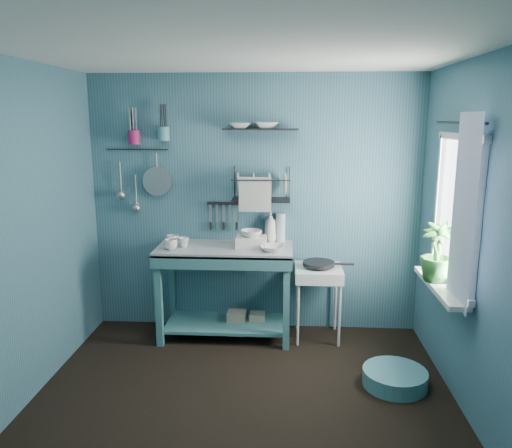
# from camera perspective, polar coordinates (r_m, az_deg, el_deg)

# --- Properties ---
(floor) EXTENTS (3.20, 3.20, 0.00)m
(floor) POSITION_cam_1_polar(r_m,az_deg,el_deg) (3.91, -1.61, -20.20)
(floor) COLOR black
(floor) RESTS_ON ground
(ceiling) EXTENTS (3.20, 3.20, 0.00)m
(ceiling) POSITION_cam_1_polar(r_m,az_deg,el_deg) (3.33, -1.87, 19.19)
(ceiling) COLOR silver
(ceiling) RESTS_ON ground
(wall_back) EXTENTS (3.20, 0.00, 3.20)m
(wall_back) POSITION_cam_1_polar(r_m,az_deg,el_deg) (4.87, -0.11, 2.17)
(wall_back) COLOR #345D6C
(wall_back) RESTS_ON ground
(wall_front) EXTENTS (3.20, 0.00, 3.20)m
(wall_front) POSITION_cam_1_polar(r_m,az_deg,el_deg) (2.00, -5.77, -12.66)
(wall_front) COLOR #345D6C
(wall_front) RESTS_ON ground
(wall_left) EXTENTS (0.00, 3.00, 3.00)m
(wall_left) POSITION_cam_1_polar(r_m,az_deg,el_deg) (3.90, -25.88, -1.56)
(wall_left) COLOR #345D6C
(wall_left) RESTS_ON ground
(wall_right) EXTENTS (0.00, 3.00, 3.00)m
(wall_right) POSITION_cam_1_polar(r_m,az_deg,el_deg) (3.63, 24.30, -2.33)
(wall_right) COLOR #345D6C
(wall_right) RESTS_ON ground
(work_counter) EXTENTS (1.37, 0.88, 0.90)m
(work_counter) POSITION_cam_1_polar(r_m,az_deg,el_deg) (4.85, -3.49, -7.68)
(work_counter) COLOR #366E72
(work_counter) RESTS_ON floor
(mug_left) EXTENTS (0.12, 0.12, 0.10)m
(mug_left) POSITION_cam_1_polar(r_m,az_deg,el_deg) (4.64, -9.71, -2.32)
(mug_left) COLOR silver
(mug_left) RESTS_ON work_counter
(mug_mid) EXTENTS (0.14, 0.14, 0.09)m
(mug_mid) POSITION_cam_1_polar(r_m,az_deg,el_deg) (4.71, -8.25, -2.07)
(mug_mid) COLOR silver
(mug_mid) RESTS_ON work_counter
(mug_right) EXTENTS (0.17, 0.17, 0.10)m
(mug_right) POSITION_cam_1_polar(r_m,az_deg,el_deg) (4.79, -9.51, -1.85)
(mug_right) COLOR silver
(mug_right) RESTS_ON work_counter
(wash_tub) EXTENTS (0.28, 0.22, 0.10)m
(wash_tub) POSITION_cam_1_polar(r_m,az_deg,el_deg) (4.66, -0.54, -2.05)
(wash_tub) COLOR silver
(wash_tub) RESTS_ON work_counter
(tub_bowl) EXTENTS (0.20, 0.19, 0.06)m
(tub_bowl) POSITION_cam_1_polar(r_m,az_deg,el_deg) (4.64, -0.54, -1.09)
(tub_bowl) COLOR silver
(tub_bowl) RESTS_ON wash_tub
(soap_bottle) EXTENTS (0.11, 0.12, 0.30)m
(soap_bottle) POSITION_cam_1_polar(r_m,az_deg,el_deg) (4.85, 1.65, -0.31)
(soap_bottle) COLOR silver
(soap_bottle) RESTS_ON work_counter
(water_bottle) EXTENTS (0.09, 0.09, 0.28)m
(water_bottle) POSITION_cam_1_polar(r_m,az_deg,el_deg) (4.86, 2.83, -0.38)
(water_bottle) COLOR silver
(water_bottle) RESTS_ON work_counter
(counter_bowl) EXTENTS (0.22, 0.22, 0.05)m
(counter_bowl) POSITION_cam_1_polar(r_m,az_deg,el_deg) (4.53, 1.87, -2.77)
(counter_bowl) COLOR silver
(counter_bowl) RESTS_ON work_counter
(hotplate_stand) EXTENTS (0.51, 0.51, 0.71)m
(hotplate_stand) POSITION_cam_1_polar(r_m,az_deg,el_deg) (4.87, 7.06, -8.91)
(hotplate_stand) COLOR silver
(hotplate_stand) RESTS_ON floor
(frying_pan) EXTENTS (0.30, 0.30, 0.03)m
(frying_pan) POSITION_cam_1_polar(r_m,az_deg,el_deg) (4.74, 7.18, -4.50)
(frying_pan) COLOR black
(frying_pan) RESTS_ON hotplate_stand
(knife_strip) EXTENTS (0.32, 0.02, 0.03)m
(knife_strip) POSITION_cam_1_polar(r_m,az_deg,el_deg) (4.87, -3.74, 2.33)
(knife_strip) COLOR black
(knife_strip) RESTS_ON wall_back
(dish_rack) EXTENTS (0.56, 0.27, 0.32)m
(dish_rack) POSITION_cam_1_polar(r_m,az_deg,el_deg) (4.71, 0.59, 4.58)
(dish_rack) COLOR black
(dish_rack) RESTS_ON wall_back
(upper_shelf) EXTENTS (0.71, 0.24, 0.02)m
(upper_shelf) POSITION_cam_1_polar(r_m,az_deg,el_deg) (4.70, 0.51, 10.77)
(upper_shelf) COLOR black
(upper_shelf) RESTS_ON wall_back
(shelf_bowl_left) EXTENTS (0.21, 0.21, 0.05)m
(shelf_bowl_left) POSITION_cam_1_polar(r_m,az_deg,el_deg) (4.71, -1.82, 11.15)
(shelf_bowl_left) COLOR silver
(shelf_bowl_left) RESTS_ON upper_shelf
(shelf_bowl_right) EXTENTS (0.27, 0.27, 0.06)m
(shelf_bowl_right) POSITION_cam_1_polar(r_m,az_deg,el_deg) (4.70, 1.15, 12.22)
(shelf_bowl_right) COLOR silver
(shelf_bowl_right) RESTS_ON upper_shelf
(utensil_cup_magenta) EXTENTS (0.11, 0.11, 0.13)m
(utensil_cup_magenta) POSITION_cam_1_polar(r_m,az_deg,el_deg) (4.94, -13.77, 9.61)
(utensil_cup_magenta) COLOR #9E1D57
(utensil_cup_magenta) RESTS_ON wall_back
(utensil_cup_teal) EXTENTS (0.11, 0.11, 0.13)m
(utensil_cup_teal) POSITION_cam_1_polar(r_m,az_deg,el_deg) (4.86, -10.52, 10.10)
(utensil_cup_teal) COLOR teal
(utensil_cup_teal) RESTS_ON wall_back
(colander) EXTENTS (0.28, 0.03, 0.28)m
(colander) POSITION_cam_1_polar(r_m,az_deg,el_deg) (4.94, -11.23, 4.81)
(colander) COLOR #96999D
(colander) RESTS_ON wall_back
(ladle_outer) EXTENTS (0.01, 0.01, 0.30)m
(ladle_outer) POSITION_cam_1_polar(r_m,az_deg,el_deg) (5.05, -15.23, 5.19)
(ladle_outer) COLOR #96999D
(ladle_outer) RESTS_ON wall_back
(ladle_inner) EXTENTS (0.01, 0.01, 0.30)m
(ladle_inner) POSITION_cam_1_polar(r_m,az_deg,el_deg) (5.02, -13.57, 3.78)
(ladle_inner) COLOR #96999D
(ladle_inner) RESTS_ON wall_back
(hook_rail) EXTENTS (0.60, 0.01, 0.01)m
(hook_rail) POSITION_cam_1_polar(r_m,az_deg,el_deg) (4.99, -13.40, 8.29)
(hook_rail) COLOR black
(hook_rail) RESTS_ON wall_back
(window_glass) EXTENTS (0.00, 1.10, 1.10)m
(window_glass) POSITION_cam_1_polar(r_m,az_deg,el_deg) (4.01, 22.06, 1.32)
(window_glass) COLOR white
(window_glass) RESTS_ON wall_right
(windowsill) EXTENTS (0.16, 0.95, 0.04)m
(windowsill) POSITION_cam_1_polar(r_m,az_deg,el_deg) (4.13, 20.29, -6.72)
(windowsill) COLOR silver
(windowsill) RESTS_ON wall_right
(curtain) EXTENTS (0.00, 1.35, 1.35)m
(curtain) POSITION_cam_1_polar(r_m,az_deg,el_deg) (3.70, 22.60, 1.24)
(curtain) COLOR white
(curtain) RESTS_ON wall_right
(curtain_rod) EXTENTS (0.02, 1.05, 0.02)m
(curtain_rod) POSITION_cam_1_polar(r_m,az_deg,el_deg) (3.94, 22.18, 10.66)
(curtain_rod) COLOR black
(curtain_rod) RESTS_ON wall_right
(potted_plant) EXTENTS (0.32, 0.32, 0.46)m
(potted_plant) POSITION_cam_1_polar(r_m,az_deg,el_deg) (4.13, 20.02, -3.05)
(potted_plant) COLOR #2E6F2C
(potted_plant) RESTS_ON windowsill
(storage_tin_large) EXTENTS (0.18, 0.18, 0.22)m
(storage_tin_large) POSITION_cam_1_polar(r_m,az_deg,el_deg) (5.01, -2.21, -11.19)
(storage_tin_large) COLOR gray
(storage_tin_large) RESTS_ON floor
(storage_tin_small) EXTENTS (0.15, 0.15, 0.20)m
(storage_tin_small) POSITION_cam_1_polar(r_m,az_deg,el_deg) (5.03, 0.14, -11.22)
(storage_tin_small) COLOR gray
(storage_tin_small) RESTS_ON floor
(floor_basin) EXTENTS (0.51, 0.51, 0.13)m
(floor_basin) POSITION_cam_1_polar(r_m,az_deg,el_deg) (4.28, 15.57, -16.58)
(floor_basin) COLOR teal
(floor_basin) RESTS_ON floor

